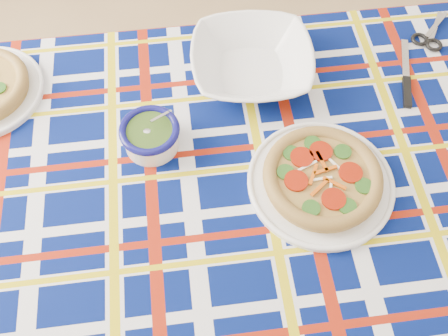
% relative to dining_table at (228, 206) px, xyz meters
% --- Properties ---
extents(floor, '(4.00, 4.00, 0.00)m').
position_rel_dining_table_xyz_m(floor, '(-0.10, 0.52, -0.70)').
color(floor, '#9A794F').
rests_on(floor, ground).
extents(dining_table, '(1.85, 1.40, 0.77)m').
position_rel_dining_table_xyz_m(dining_table, '(0.00, 0.00, 0.00)').
color(dining_table, brown).
rests_on(dining_table, floor).
extents(tablecloth, '(1.89, 1.44, 0.11)m').
position_rel_dining_table_xyz_m(tablecloth, '(0.00, 0.00, 0.03)').
color(tablecloth, '#041152').
rests_on(tablecloth, dining_table).
extents(main_focaccia_plate, '(0.37, 0.37, 0.06)m').
position_rel_dining_table_xyz_m(main_focaccia_plate, '(0.20, 0.04, 0.11)').
color(main_focaccia_plate, '#A9813C').
rests_on(main_focaccia_plate, tablecloth).
extents(pesto_bowl, '(0.18, 0.18, 0.08)m').
position_rel_dining_table_xyz_m(pesto_bowl, '(-0.19, 0.10, 0.12)').
color(pesto_bowl, '#233D10').
rests_on(pesto_bowl, tablecloth).
extents(serving_bowl, '(0.35, 0.35, 0.07)m').
position_rel_dining_table_xyz_m(serving_bowl, '(0.02, 0.35, 0.12)').
color(serving_bowl, white).
rests_on(serving_bowl, tablecloth).
extents(table_knife, '(0.03, 0.25, 0.01)m').
position_rel_dining_table_xyz_m(table_knife, '(0.41, 0.43, 0.09)').
color(table_knife, silver).
rests_on(table_knife, tablecloth).
extents(kitchen_scissors, '(0.16, 0.21, 0.02)m').
position_rel_dining_table_xyz_m(kitchen_scissors, '(0.50, 0.57, 0.09)').
color(kitchen_scissors, silver).
rests_on(kitchen_scissors, tablecloth).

